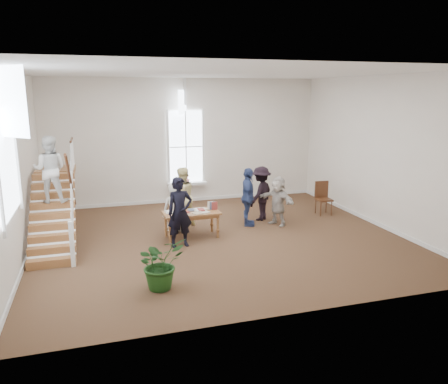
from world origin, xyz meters
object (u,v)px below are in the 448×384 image
object	(u,v)px
police_officer	(180,212)
elderly_woman	(175,208)
library_table	(191,215)
side_chair	(323,196)
woman_cluster_c	(278,201)
woman_cluster_a	(248,197)
woman_cluster_b	(261,193)
floor_plant	(161,263)
person_yellow	(182,197)

from	to	relation	value
police_officer	elderly_woman	bearing A→B (deg)	77.53
library_table	side_chair	bearing A→B (deg)	11.52
woman_cluster_c	side_chair	size ratio (longest dim) A/B	1.38
police_officer	woman_cluster_a	bearing A→B (deg)	20.16
woman_cluster_a	woman_cluster_c	xyz separation A→B (m)	(0.90, -0.20, -0.13)
woman_cluster_b	side_chair	size ratio (longest dim) A/B	1.57
library_table	elderly_woman	size ratio (longest dim) A/B	1.09
library_table	police_officer	xyz separation A→B (m)	(-0.43, -0.65, 0.28)
woman_cluster_a	floor_plant	xyz separation A→B (m)	(-3.22, -3.63, -0.35)
person_yellow	woman_cluster_c	distance (m)	2.93
person_yellow	side_chair	bearing A→B (deg)	156.29
library_table	police_officer	bearing A→B (deg)	-125.41
police_officer	floor_plant	distance (m)	2.57
police_officer	person_yellow	size ratio (longest dim) A/B	1.03
floor_plant	library_table	bearing A→B (deg)	66.57
woman_cluster_b	person_yellow	bearing A→B (deg)	-42.22
elderly_woman	floor_plant	size ratio (longest dim) A/B	1.33
library_table	woman_cluster_a	size ratio (longest dim) A/B	0.89
elderly_woman	woman_cluster_c	bearing A→B (deg)	170.72
library_table	person_yellow	size ratio (longest dim) A/B	0.87
library_table	woman_cluster_a	world-z (taller)	woman_cluster_a
woman_cluster_a	police_officer	bearing A→B (deg)	137.02
woman_cluster_c	person_yellow	bearing A→B (deg)	-129.00
elderly_woman	woman_cluster_b	distance (m)	2.88
police_officer	elderly_woman	xyz separation A→B (m)	(0.10, 1.25, -0.20)
police_officer	woman_cluster_a	size ratio (longest dim) A/B	1.04
library_table	side_chair	size ratio (longest dim) A/B	1.44
elderly_woman	side_chair	world-z (taller)	elderly_woman
elderly_woman	person_yellow	distance (m)	0.61
person_yellow	side_chair	size ratio (longest dim) A/B	1.65
woman_cluster_a	woman_cluster_b	world-z (taller)	woman_cluster_a
woman_cluster_a	side_chair	distance (m)	2.90
elderly_woman	person_yellow	xyz separation A→B (m)	(0.30, 0.50, 0.18)
library_table	woman_cluster_b	size ratio (longest dim) A/B	0.92
woman_cluster_a	side_chair	size ratio (longest dim) A/B	1.62
library_table	police_officer	size ratio (longest dim) A/B	0.85
person_yellow	woman_cluster_a	world-z (taller)	person_yellow
woman_cluster_a	elderly_woman	bearing A→B (deg)	108.88
police_officer	woman_cluster_a	xyz separation A→B (m)	(2.34, 1.25, -0.04)
elderly_woman	person_yellow	size ratio (longest dim) A/B	0.80
police_officer	elderly_woman	size ratio (longest dim) A/B	1.28
woman_cluster_c	side_chair	bearing A→B (deg)	85.05
library_table	elderly_woman	world-z (taller)	elderly_woman
library_table	floor_plant	xyz separation A→B (m)	(-1.32, -3.04, -0.10)
side_chair	woman_cluster_c	bearing A→B (deg)	-156.53
woman_cluster_a	side_chair	bearing A→B (deg)	-60.80
elderly_woman	side_chair	xyz separation A→B (m)	(5.08, 0.51, -0.11)
floor_plant	side_chair	bearing A→B (deg)	34.36
library_table	elderly_woman	xyz separation A→B (m)	(-0.33, 0.60, 0.08)
person_yellow	floor_plant	bearing A→B (deg)	48.97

